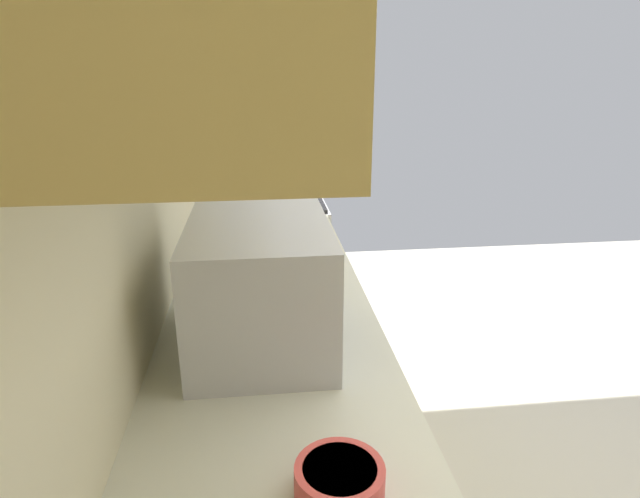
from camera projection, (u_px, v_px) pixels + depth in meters
ground_plane at (551, 487)px, 2.12m from camera, size 5.77×5.77×0.00m
wall_back at (132, 149)px, 1.49m from camera, size 3.73×0.12×2.78m
oven_range at (268, 270)px, 3.11m from camera, size 0.71×0.67×1.07m
microwave at (261, 284)px, 1.40m from camera, size 0.52×0.38×0.34m
bowl at (340, 481)px, 0.91m from camera, size 0.16×0.16×0.07m
kettle at (289, 223)px, 2.28m from camera, size 0.17×0.12×0.16m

